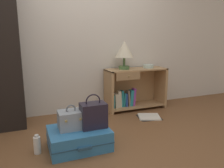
% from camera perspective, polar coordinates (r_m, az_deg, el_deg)
% --- Properties ---
extents(ground_plane, '(9.00, 9.00, 0.00)m').
position_cam_1_polar(ground_plane, '(2.38, 1.08, -17.43)').
color(ground_plane, brown).
extents(back_wall, '(6.40, 0.10, 2.60)m').
position_cam_1_polar(back_wall, '(3.51, -8.73, 13.97)').
color(back_wall, silver).
rests_on(back_wall, ground_plane).
extents(bookshelf, '(1.00, 0.38, 0.67)m').
position_cam_1_polar(bookshelf, '(3.67, 5.48, -1.26)').
color(bookshelf, tan).
rests_on(bookshelf, ground_plane).
extents(table_lamp, '(0.29, 0.29, 0.45)m').
position_cam_1_polar(table_lamp, '(3.50, 3.19, 8.71)').
color(table_lamp, '#4C7542').
rests_on(table_lamp, bookshelf).
extents(bowl, '(0.17, 0.17, 0.05)m').
position_cam_1_polar(bowl, '(3.72, 9.39, 4.55)').
color(bowl, silver).
rests_on(bowl, bookshelf).
extents(suitcase_large, '(0.64, 0.50, 0.22)m').
position_cam_1_polar(suitcase_large, '(2.47, -8.55, -13.66)').
color(suitcase_large, teal).
rests_on(suitcase_large, ground_plane).
extents(train_case, '(0.27, 0.22, 0.26)m').
position_cam_1_polar(train_case, '(2.41, -10.49, -9.04)').
color(train_case, '#8E99A3').
rests_on(train_case, suitcase_large).
extents(handbag, '(0.27, 0.18, 0.37)m').
position_cam_1_polar(handbag, '(2.40, -4.85, -7.97)').
color(handbag, '#231E2D').
rests_on(handbag, suitcase_large).
extents(bottle, '(0.07, 0.07, 0.20)m').
position_cam_1_polar(bottle, '(2.46, -18.81, -14.66)').
color(bottle, white).
rests_on(bottle, ground_plane).
extents(open_book_on_floor, '(0.39, 0.37, 0.02)m').
position_cam_1_polar(open_book_on_floor, '(3.37, 9.58, -8.38)').
color(open_book_on_floor, white).
rests_on(open_book_on_floor, ground_plane).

